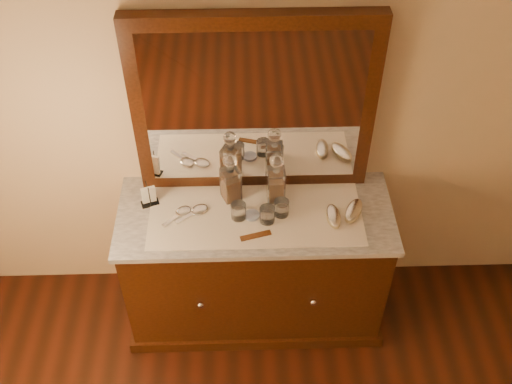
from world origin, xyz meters
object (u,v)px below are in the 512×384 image
decanter_right (276,182)px  brush_far (353,211)px  hand_mirror_outer (181,213)px  hand_mirror_inner (197,211)px  dresser_cabinet (255,266)px  decanter_left (231,182)px  pin_dish (252,215)px  comb (256,236)px  napkin_rack (149,196)px  brush_near (333,216)px  mirror_frame (254,106)px

decanter_right → brush_far: (0.40, -0.13, -0.09)m
hand_mirror_outer → decanter_right: bearing=11.8°
brush_far → hand_mirror_inner: 0.81m
dresser_cabinet → brush_far: (0.50, -0.03, 0.47)m
decanter_left → decanter_right: bearing=-3.3°
dresser_cabinet → pin_dish: (-0.02, -0.03, 0.45)m
dresser_cabinet → pin_dish: 0.45m
pin_dish → hand_mirror_outer: 0.37m
pin_dish → comb: 0.14m
napkin_rack → hand_mirror_inner: napkin_rack is taller
brush_far → brush_near: bearing=-162.3°
decanter_left → brush_near: (0.52, -0.18, -0.09)m
decanter_left → hand_mirror_outer: bearing=-155.9°
comb → napkin_rack: napkin_rack is taller
pin_dish → hand_mirror_outer: size_ratio=0.48×
mirror_frame → brush_near: (0.40, -0.31, -0.47)m
mirror_frame → napkin_rack: 0.73m
mirror_frame → brush_far: (0.50, -0.27, -0.47)m
mirror_frame → brush_near: bearing=-37.7°
pin_dish → brush_near: size_ratio=0.49×
dresser_cabinet → hand_mirror_outer: size_ratio=8.50×
napkin_rack → decanter_right: bearing=1.5°
dresser_cabinet → decanter_right: (0.11, 0.10, 0.56)m
dresser_cabinet → pin_dish: size_ratio=17.59×
mirror_frame → decanter_right: (0.11, -0.14, -0.38)m
pin_dish → decanter_right: (0.13, 0.13, 0.11)m
hand_mirror_outer → hand_mirror_inner: (0.08, 0.01, 0.00)m
comb → hand_mirror_inner: 0.35m
brush_near → brush_far: brush_far is taller
comb → brush_far: (0.51, 0.14, 0.02)m
comb → napkin_rack: (-0.55, 0.25, 0.05)m
dresser_cabinet → napkin_rack: (-0.55, 0.09, 0.50)m
dresser_cabinet → decanter_left: bearing=136.9°
mirror_frame → hand_mirror_inner: 0.62m
decanter_left → dresser_cabinet: bearing=-43.1°
mirror_frame → napkin_rack: (-0.55, -0.16, -0.44)m
pin_dish → decanter_left: (-0.11, 0.14, 0.11)m
decanter_right → brush_far: decanter_right is taller
dresser_cabinet → hand_mirror_inner: size_ratio=7.65×
decanter_right → hand_mirror_outer: bearing=-168.2°
decanter_left → pin_dish: bearing=-53.5°
brush_far → decanter_left: bearing=167.1°
napkin_rack → decanter_left: decanter_left is taller
pin_dish → brush_far: 0.52m
comb → decanter_left: bearing=98.2°
dresser_cabinet → decanter_right: size_ratio=4.64×
brush_near → brush_far: size_ratio=0.88×
comb → hand_mirror_inner: bearing=134.5°
dresser_cabinet → hand_mirror_outer: bearing=179.9°
pin_dish → decanter_right: 0.21m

